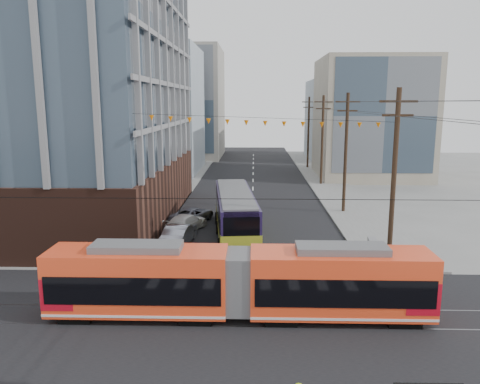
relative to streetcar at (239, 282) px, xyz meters
name	(u,v)px	position (x,y,z in m)	size (l,w,h in m)	color
ground	(250,362)	(0.59, -4.02, -1.74)	(160.00, 160.00, 0.00)	slate
bg_bldg_nw_near	(137,110)	(-16.41, 47.98, 7.26)	(18.00, 16.00, 18.00)	#8C99A5
bg_bldg_ne_near	(371,118)	(16.59, 43.98, 6.26)	(14.00, 14.00, 16.00)	gray
bg_bldg_nw_far	(179,103)	(-13.41, 67.98, 8.26)	(16.00, 18.00, 20.00)	gray
bg_bldg_ne_far	(354,120)	(18.59, 63.98, 5.26)	(16.00, 16.00, 14.00)	#8C99A5
utility_pole_far	(308,133)	(9.09, 51.98, 3.76)	(0.30, 0.30, 11.00)	black
streetcar	(239,282)	(0.00, 0.00, 0.00)	(18.09, 2.54, 3.49)	#F9441D
city_bus	(235,213)	(-0.72, 13.94, 0.02)	(2.70, 12.46, 3.53)	#21163F
parked_car_silver	(179,234)	(-4.68, 11.59, -0.98)	(1.62, 4.65, 1.53)	#8F92A1
parked_car_white	(186,223)	(-4.72, 15.18, -1.06)	(1.91, 4.71, 1.37)	silver
parked_car_grey	(192,215)	(-4.59, 17.87, -1.07)	(2.24, 4.86, 1.35)	slate
jersey_barrier	(375,250)	(8.89, 9.50, -1.36)	(0.86, 3.81, 0.76)	slate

